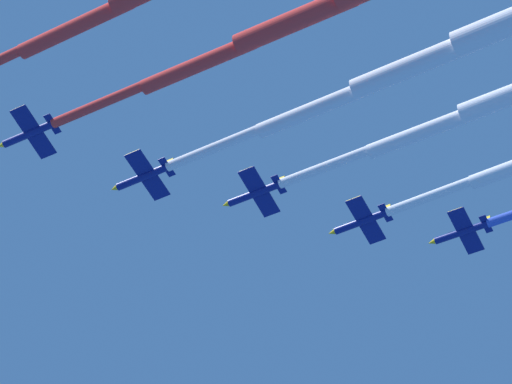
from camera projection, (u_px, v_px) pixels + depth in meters
The scene contains 2 objects.
jet_starboard_inner at pixel (298, 18), 162.71m from camera, with size 61.66×40.00×4.37m.
jet_port_mid at pixel (415, 64), 164.20m from camera, with size 60.66×40.66×4.27m.
Camera 1 is at (5.93, 135.76, 15.14)m, focal length 89.10 mm.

